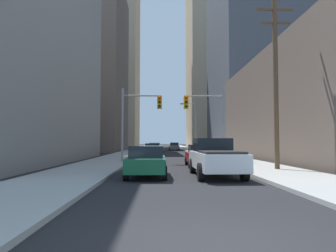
# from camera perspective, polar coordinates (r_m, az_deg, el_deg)

# --- Properties ---
(ground_plane) EXTENTS (400.00, 400.00, 0.00)m
(ground_plane) POSITION_cam_1_polar(r_m,az_deg,el_deg) (5.60, 9.74, -20.91)
(ground_plane) COLOR black
(sidewalk_left) EXTENTS (3.91, 160.00, 0.15)m
(sidewalk_left) POSITION_cam_1_polar(r_m,az_deg,el_deg) (55.42, -6.01, -4.57)
(sidewalk_left) COLOR #9E9E99
(sidewalk_left) RESTS_ON ground
(sidewalk_right) EXTENTS (3.91, 160.00, 0.15)m
(sidewalk_right) POSITION_cam_1_polar(r_m,az_deg,el_deg) (55.62, 5.13, -4.57)
(sidewalk_right) COLOR #9E9E99
(sidewalk_right) RESTS_ON ground
(pickup_truck_white) EXTENTS (2.20, 5.45, 1.90)m
(pickup_truck_white) POSITION_cam_1_polar(r_m,az_deg,el_deg) (15.61, 8.71, -5.79)
(pickup_truck_white) COLOR white
(pickup_truck_white) RESTS_ON ground
(sedan_green) EXTENTS (1.95, 4.21, 1.52)m
(sedan_green) POSITION_cam_1_polar(r_m,az_deg,el_deg) (15.14, -3.99, -6.52)
(sedan_green) COLOR #195938
(sedan_green) RESTS_ON ground
(sedan_red) EXTENTS (1.95, 4.20, 1.52)m
(sedan_red) POSITION_cam_1_polar(r_m,az_deg,el_deg) (21.49, 6.06, -5.43)
(sedan_red) COLOR maroon
(sedan_red) RESTS_ON ground
(sedan_navy) EXTENTS (1.95, 4.26, 1.52)m
(sedan_navy) POSITION_cam_1_polar(r_m,az_deg,el_deg) (34.92, -2.83, -4.45)
(sedan_navy) COLOR #141E4C
(sedan_navy) RESTS_ON ground
(sedan_beige) EXTENTS (1.95, 4.21, 1.52)m
(sedan_beige) POSITION_cam_1_polar(r_m,az_deg,el_deg) (48.36, -2.46, -4.01)
(sedan_beige) COLOR #C6B793
(sedan_beige) RESTS_ON ground
(sedan_grey) EXTENTS (1.95, 4.23, 1.52)m
(sedan_grey) POSITION_cam_1_polar(r_m,az_deg,el_deg) (60.58, 1.13, -3.78)
(sedan_grey) COLOR slate
(sedan_grey) RESTS_ON ground
(traffic_signal_near_left) EXTENTS (3.24, 0.44, 6.00)m
(traffic_signal_near_left) POSITION_cam_1_polar(r_m,az_deg,el_deg) (24.68, -5.30, 2.44)
(traffic_signal_near_left) COLOR gray
(traffic_signal_near_left) RESTS_ON ground
(traffic_signal_near_right) EXTENTS (3.23, 0.44, 6.00)m
(traffic_signal_near_right) POSITION_cam_1_polar(r_m,az_deg,el_deg) (24.90, 7.04, 2.40)
(traffic_signal_near_right) COLOR gray
(traffic_signal_near_right) RESTS_ON ground
(utility_pole_right) EXTENTS (2.20, 0.28, 10.15)m
(utility_pole_right) POSITION_cam_1_polar(r_m,az_deg,el_deg) (19.31, 19.31, 8.09)
(utility_pole_right) COLOR brown
(utility_pole_right) RESTS_ON ground
(street_lamp_right) EXTENTS (2.36, 0.32, 7.50)m
(street_lamp_right) POSITION_cam_1_polar(r_m,az_deg,el_deg) (44.74, 4.63, 0.73)
(street_lamp_right) COLOR gray
(street_lamp_right) RESTS_ON ground
(building_left_mid_office) EXTENTS (18.19, 18.45, 30.02)m
(building_left_mid_office) POSITION_cam_1_polar(r_m,az_deg,el_deg) (59.33, -17.18, 10.19)
(building_left_mid_office) COLOR #66564C
(building_left_mid_office) RESTS_ON ground
(building_left_far_tower) EXTENTS (23.19, 20.59, 70.95)m
(building_left_far_tower) POSITION_cam_1_polar(r_m,az_deg,el_deg) (100.88, -12.45, 16.74)
(building_left_far_tower) COLOR tan
(building_left_far_tower) RESTS_ON ground
(building_right_mid_block) EXTENTS (14.17, 19.81, 35.85)m
(building_right_mid_block) POSITION_cam_1_polar(r_m,az_deg,el_deg) (55.86, 16.21, 14.09)
(building_right_mid_block) COLOR #4C515B
(building_right_mid_block) RESTS_ON ground
(building_right_far_highrise) EXTENTS (23.47, 21.60, 58.81)m
(building_right_far_highrise) POSITION_cam_1_polar(r_m,az_deg,el_deg) (98.30, 10.88, 13.53)
(building_right_far_highrise) COLOR tan
(building_right_far_highrise) RESTS_ON ground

